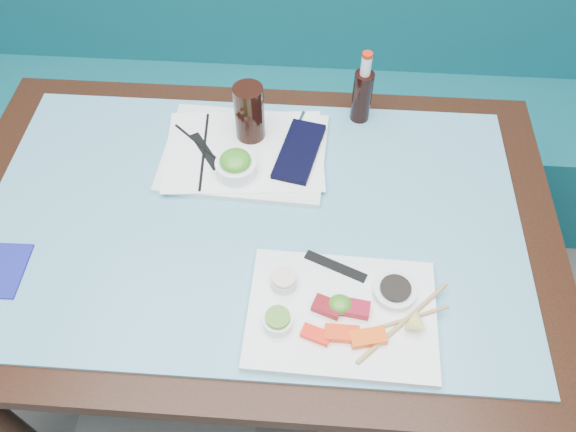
# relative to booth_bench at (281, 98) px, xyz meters

# --- Properties ---
(booth_bench) EXTENTS (3.00, 0.56, 1.17)m
(booth_bench) POSITION_rel_booth_bench_xyz_m (0.00, 0.00, 0.00)
(booth_bench) COLOR #0F5660
(booth_bench) RESTS_ON ground
(dining_table) EXTENTS (1.40, 0.90, 0.75)m
(dining_table) POSITION_rel_booth_bench_xyz_m (0.00, -0.84, 0.29)
(dining_table) COLOR black
(dining_table) RESTS_ON ground
(glass_top) EXTENTS (1.22, 0.76, 0.01)m
(glass_top) POSITION_rel_booth_bench_xyz_m (0.00, -0.84, 0.38)
(glass_top) COLOR #5B9EB7
(glass_top) RESTS_ON dining_table
(sashimi_plate) EXTENTS (0.38, 0.28, 0.02)m
(sashimi_plate) POSITION_rel_booth_bench_xyz_m (0.21, -1.08, 0.39)
(sashimi_plate) COLOR white
(sashimi_plate) RESTS_ON glass_top
(salmon_left) EXTENTS (0.06, 0.04, 0.01)m
(salmon_left) POSITION_rel_booth_bench_xyz_m (0.16, -1.13, 0.41)
(salmon_left) COLOR #FF1F0A
(salmon_left) RESTS_ON sashimi_plate
(salmon_mid) EXTENTS (0.07, 0.03, 0.02)m
(salmon_mid) POSITION_rel_booth_bench_xyz_m (0.21, -1.13, 0.41)
(salmon_mid) COLOR #F63209
(salmon_mid) RESTS_ON sashimi_plate
(salmon_right) EXTENTS (0.07, 0.05, 0.02)m
(salmon_right) POSITION_rel_booth_bench_xyz_m (0.26, -1.13, 0.41)
(salmon_right) COLOR #FF4E0A
(salmon_right) RESTS_ON sashimi_plate
(tuna_left) EXTENTS (0.06, 0.05, 0.02)m
(tuna_left) POSITION_rel_booth_bench_xyz_m (0.18, -1.07, 0.41)
(tuna_left) COLOR maroon
(tuna_left) RESTS_ON sashimi_plate
(tuna_right) EXTENTS (0.06, 0.04, 0.02)m
(tuna_right) POSITION_rel_booth_bench_xyz_m (0.23, -1.07, 0.41)
(tuna_right) COLOR maroon
(tuna_right) RESTS_ON sashimi_plate
(seaweed_garnish) EXTENTS (0.05, 0.05, 0.03)m
(seaweed_garnish) POSITION_rel_booth_bench_xyz_m (0.20, -1.07, 0.42)
(seaweed_garnish) COLOR #3B831E
(seaweed_garnish) RESTS_ON sashimi_plate
(ramekin_wasabi) EXTENTS (0.07, 0.07, 0.02)m
(ramekin_wasabi) POSITION_rel_booth_bench_xyz_m (0.08, -1.11, 0.41)
(ramekin_wasabi) COLOR white
(ramekin_wasabi) RESTS_ON sashimi_plate
(wasabi_fill) EXTENTS (0.06, 0.06, 0.01)m
(wasabi_fill) POSITION_rel_booth_bench_xyz_m (0.08, -1.11, 0.43)
(wasabi_fill) COLOR #58902E
(wasabi_fill) RESTS_ON ramekin_wasabi
(ramekin_ginger) EXTENTS (0.05, 0.05, 0.02)m
(ramekin_ginger) POSITION_rel_booth_bench_xyz_m (0.09, -1.02, 0.41)
(ramekin_ginger) COLOR silver
(ramekin_ginger) RESTS_ON sashimi_plate
(ginger_fill) EXTENTS (0.06, 0.06, 0.01)m
(ginger_fill) POSITION_rel_booth_bench_xyz_m (0.09, -1.02, 0.43)
(ginger_fill) COLOR beige
(ginger_fill) RESTS_ON ramekin_ginger
(soy_dish) EXTENTS (0.10, 0.10, 0.02)m
(soy_dish) POSITION_rel_booth_bench_xyz_m (0.31, -1.03, 0.41)
(soy_dish) COLOR silver
(soy_dish) RESTS_ON sashimi_plate
(soy_fill) EXTENTS (0.08, 0.08, 0.01)m
(soy_fill) POSITION_rel_booth_bench_xyz_m (0.31, -1.03, 0.42)
(soy_fill) COLOR black
(soy_fill) RESTS_ON soy_dish
(lemon_wedge) EXTENTS (0.05, 0.06, 0.04)m
(lemon_wedge) POSITION_rel_booth_bench_xyz_m (0.35, -1.11, 0.42)
(lemon_wedge) COLOR #F8F475
(lemon_wedge) RESTS_ON sashimi_plate
(chopstick_sleeve) EXTENTS (0.13, 0.07, 0.00)m
(chopstick_sleeve) POSITION_rel_booth_bench_xyz_m (0.19, -0.97, 0.40)
(chopstick_sleeve) COLOR black
(chopstick_sleeve) RESTS_ON sashimi_plate
(wooden_chopstick_a) EXTENTS (0.20, 0.09, 0.01)m
(wooden_chopstick_a) POSITION_rel_booth_bench_xyz_m (0.32, -1.09, 0.41)
(wooden_chopstick_a) COLOR #A18A4B
(wooden_chopstick_a) RESTS_ON sashimi_plate
(wooden_chopstick_b) EXTENTS (0.19, 0.19, 0.01)m
(wooden_chopstick_b) POSITION_rel_booth_bench_xyz_m (0.33, -1.09, 0.41)
(wooden_chopstick_b) COLOR tan
(wooden_chopstick_b) RESTS_ON sashimi_plate
(serving_tray) EXTENTS (0.41, 0.31, 0.01)m
(serving_tray) POSITION_rel_booth_bench_xyz_m (-0.04, -0.65, 0.39)
(serving_tray) COLOR white
(serving_tray) RESTS_ON glass_top
(paper_placemat) EXTENTS (0.41, 0.31, 0.00)m
(paper_placemat) POSITION_rel_booth_bench_xyz_m (-0.04, -0.65, 0.40)
(paper_placemat) COLOR white
(paper_placemat) RESTS_ON serving_tray
(seaweed_bowl) EXTENTS (0.12, 0.12, 0.04)m
(seaweed_bowl) POSITION_rel_booth_bench_xyz_m (-0.05, -0.72, 0.42)
(seaweed_bowl) COLOR white
(seaweed_bowl) RESTS_ON serving_tray
(seaweed_salad) EXTENTS (0.09, 0.09, 0.04)m
(seaweed_salad) POSITION_rel_booth_bench_xyz_m (-0.05, -0.72, 0.44)
(seaweed_salad) COLOR #3D9021
(seaweed_salad) RESTS_ON seaweed_bowl
(cola_glass) EXTENTS (0.09, 0.09, 0.15)m
(cola_glass) POSITION_rel_booth_bench_xyz_m (-0.03, -0.59, 0.47)
(cola_glass) COLOR black
(cola_glass) RESTS_ON serving_tray
(navy_pouch) EXTENTS (0.13, 0.21, 0.02)m
(navy_pouch) POSITION_rel_booth_bench_xyz_m (0.10, -0.65, 0.41)
(navy_pouch) COLOR black
(navy_pouch) RESTS_ON serving_tray
(fork) EXTENTS (0.03, 0.08, 0.01)m
(fork) POSITION_rel_booth_bench_xyz_m (0.09, -0.54, 0.40)
(fork) COLOR white
(fork) RESTS_ON serving_tray
(black_chopstick_a) EXTENTS (0.03, 0.26, 0.01)m
(black_chopstick_a) POSITION_rel_booth_bench_xyz_m (-0.14, -0.66, 0.40)
(black_chopstick_a) COLOR black
(black_chopstick_a) RESTS_ON serving_tray
(black_chopstick_b) EXTENTS (0.19, 0.17, 0.01)m
(black_chopstick_b) POSITION_rel_booth_bench_xyz_m (-0.13, -0.66, 0.40)
(black_chopstick_b) COLOR black
(black_chopstick_b) RESTS_ON serving_tray
(tray_sleeve) EXTENTS (0.10, 0.13, 0.00)m
(tray_sleeve) POSITION_rel_booth_bench_xyz_m (-0.13, -0.66, 0.40)
(tray_sleeve) COLOR black
(tray_sleeve) RESTS_ON serving_tray
(cola_bottle_body) EXTENTS (0.06, 0.06, 0.14)m
(cola_bottle_body) POSITION_rel_booth_bench_xyz_m (0.25, -0.49, 0.45)
(cola_bottle_body) COLOR black
(cola_bottle_body) RESTS_ON glass_top
(cola_bottle_neck) EXTENTS (0.03, 0.03, 0.05)m
(cola_bottle_neck) POSITION_rel_booth_bench_xyz_m (0.25, -0.49, 0.55)
(cola_bottle_neck) COLOR white
(cola_bottle_neck) RESTS_ON cola_bottle_body
(cola_bottle_cap) EXTENTS (0.03, 0.03, 0.01)m
(cola_bottle_cap) POSITION_rel_booth_bench_xyz_m (0.25, -0.49, 0.58)
(cola_bottle_cap) COLOR red
(cola_bottle_cap) RESTS_ON cola_bottle_neck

